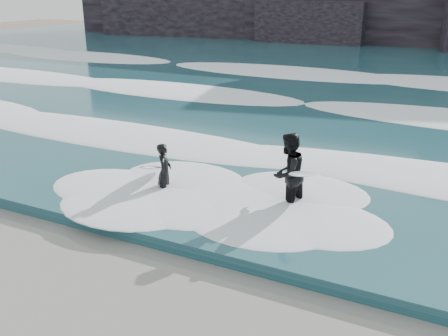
% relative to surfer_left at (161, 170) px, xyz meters
% --- Properties ---
extents(ground, '(120.00, 120.00, 0.00)m').
position_rel_surfer_left_xyz_m(ground, '(0.79, -5.48, -0.76)').
color(ground, '#846351').
rests_on(ground, ground).
extents(sea, '(90.00, 52.00, 0.30)m').
position_rel_surfer_left_xyz_m(sea, '(0.79, 23.52, -0.61)').
color(sea, '#1E4C56').
rests_on(sea, ground).
extents(foam_near, '(60.00, 3.20, 0.20)m').
position_rel_surfer_left_xyz_m(foam_near, '(0.79, 3.52, -0.36)').
color(foam_near, white).
rests_on(foam_near, sea).
extents(foam_mid, '(60.00, 4.00, 0.24)m').
position_rel_surfer_left_xyz_m(foam_mid, '(0.79, 10.52, -0.34)').
color(foam_mid, white).
rests_on(foam_mid, sea).
extents(foam_far, '(60.00, 4.80, 0.30)m').
position_rel_surfer_left_xyz_m(foam_far, '(0.79, 19.52, -0.31)').
color(foam_far, white).
rests_on(foam_far, sea).
extents(surfer_left, '(1.25, 1.98, 1.50)m').
position_rel_surfer_left_xyz_m(surfer_left, '(0.00, 0.00, 0.00)').
color(surfer_left, black).
rests_on(surfer_left, ground).
extents(surfer_right, '(1.20, 1.92, 2.03)m').
position_rel_surfer_left_xyz_m(surfer_right, '(3.31, 0.58, 0.26)').
color(surfer_right, black).
rests_on(surfer_right, ground).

